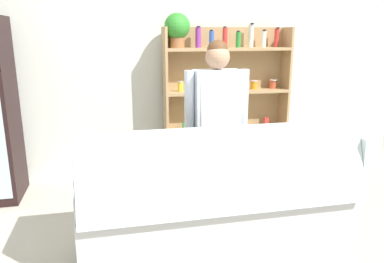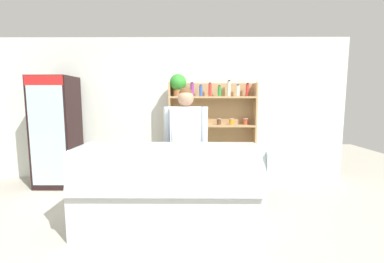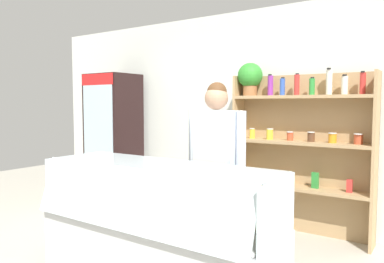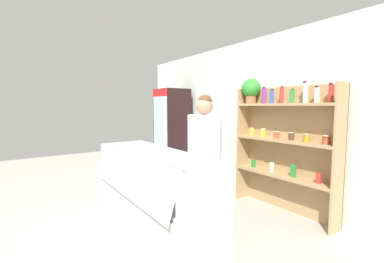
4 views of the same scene
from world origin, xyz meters
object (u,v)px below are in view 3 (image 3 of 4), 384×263
Objects in this scene: shelving_unit at (293,135)px; deli_display_case at (157,245)px; drinks_fridge at (113,139)px; shop_clerk at (216,155)px.

deli_display_case is (-0.54, -1.82, -0.84)m from shelving_unit.
drinks_fridge is 2.70m from shelving_unit.
drinks_fridge is 0.97× the size of shelving_unit.
drinks_fridge is 2.50m from shop_clerk.
shelving_unit is at bearing 5.11° from drinks_fridge.
drinks_fridge reaches higher than deli_display_case.
drinks_fridge is 0.91× the size of deli_display_case.
deli_display_case is at bearing -106.51° from shelving_unit.
shelving_unit is at bearing 72.92° from shop_clerk.
shelving_unit is at bearing 73.49° from deli_display_case.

